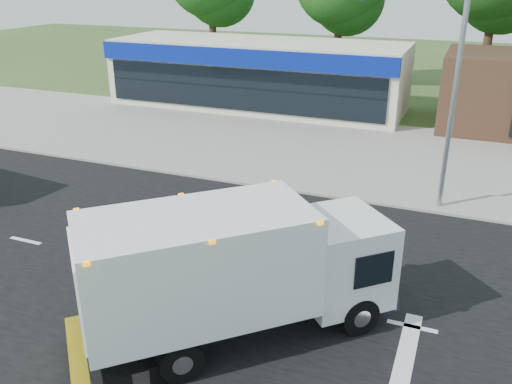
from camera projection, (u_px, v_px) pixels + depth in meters
ground at (294, 301)px, 14.14m from camera, size 120.00×120.00×0.00m
road_asphalt at (294, 301)px, 14.14m from camera, size 60.00×14.00×0.02m
sidewalk at (360, 189)px, 21.15m from camera, size 60.00×2.40×0.12m
parking_apron at (385, 148)px, 26.14m from camera, size 60.00×9.00×0.02m
lane_markings at (332, 343)px, 12.51m from camera, size 55.20×7.00×0.01m
ems_box_truck at (233, 266)px, 12.08m from camera, size 6.97×6.72×3.29m
emergency_worker at (116, 306)px, 12.27m from camera, size 0.79×0.66×1.95m
retail_strip_mall at (258, 74)px, 33.57m from camera, size 18.00×6.20×4.00m
traffic_signal_pole at (437, 70)px, 17.97m from camera, size 3.51×0.25×8.00m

